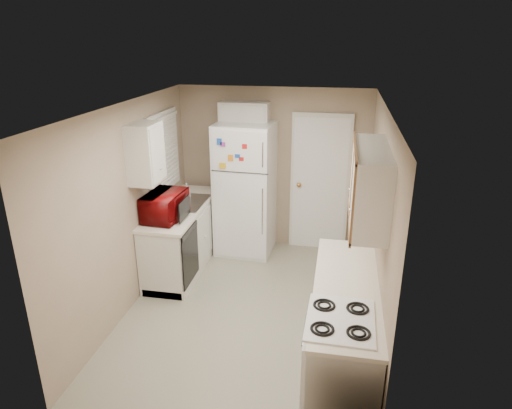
# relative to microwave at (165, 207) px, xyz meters

# --- Properties ---
(floor) EXTENTS (3.80, 3.80, 0.00)m
(floor) POSITION_rel_microwave_xyz_m (1.15, -0.45, -1.05)
(floor) COLOR #B4B09A
(floor) RESTS_ON ground
(ceiling) EXTENTS (3.80, 3.80, 0.00)m
(ceiling) POSITION_rel_microwave_xyz_m (1.15, -0.45, 1.35)
(ceiling) COLOR white
(ceiling) RESTS_ON floor
(wall_left) EXTENTS (3.80, 3.80, 0.00)m
(wall_left) POSITION_rel_microwave_xyz_m (-0.25, -0.45, 0.15)
(wall_left) COLOR tan
(wall_left) RESTS_ON floor
(wall_right) EXTENTS (3.80, 3.80, 0.00)m
(wall_right) POSITION_rel_microwave_xyz_m (2.55, -0.45, 0.15)
(wall_right) COLOR tan
(wall_right) RESTS_ON floor
(wall_back) EXTENTS (2.80, 2.80, 0.00)m
(wall_back) POSITION_rel_microwave_xyz_m (1.15, 1.45, 0.15)
(wall_back) COLOR tan
(wall_back) RESTS_ON floor
(wall_front) EXTENTS (2.80, 2.80, 0.00)m
(wall_front) POSITION_rel_microwave_xyz_m (1.15, -2.35, 0.15)
(wall_front) COLOR tan
(wall_front) RESTS_ON floor
(left_counter) EXTENTS (0.60, 1.80, 0.90)m
(left_counter) POSITION_rel_microwave_xyz_m (0.05, 0.45, -0.60)
(left_counter) COLOR silver
(left_counter) RESTS_ON floor
(dishwasher) EXTENTS (0.03, 0.58, 0.72)m
(dishwasher) POSITION_rel_microwave_xyz_m (0.34, -0.15, -0.56)
(dishwasher) COLOR black
(dishwasher) RESTS_ON floor
(sink) EXTENTS (0.54, 0.74, 0.16)m
(sink) POSITION_rel_microwave_xyz_m (0.05, 0.60, -0.19)
(sink) COLOR gray
(sink) RESTS_ON left_counter
(microwave) EXTENTS (0.64, 0.38, 0.41)m
(microwave) POSITION_rel_microwave_xyz_m (0.00, 0.00, 0.00)
(microwave) COLOR maroon
(microwave) RESTS_ON left_counter
(soap_bottle) EXTENTS (0.12, 0.12, 0.20)m
(soap_bottle) POSITION_rel_microwave_xyz_m (0.00, 0.83, -0.05)
(soap_bottle) COLOR white
(soap_bottle) RESTS_ON left_counter
(window_blinds) EXTENTS (0.10, 0.98, 1.08)m
(window_blinds) POSITION_rel_microwave_xyz_m (-0.21, 0.60, 0.55)
(window_blinds) COLOR silver
(window_blinds) RESTS_ON wall_left
(upper_cabinet_left) EXTENTS (0.30, 0.45, 0.70)m
(upper_cabinet_left) POSITION_rel_microwave_xyz_m (-0.10, -0.23, 0.75)
(upper_cabinet_left) COLOR silver
(upper_cabinet_left) RESTS_ON wall_left
(refrigerator) EXTENTS (0.84, 0.82, 1.94)m
(refrigerator) POSITION_rel_microwave_xyz_m (0.79, 1.14, -0.08)
(refrigerator) COLOR white
(refrigerator) RESTS_ON floor
(cabinet_over_fridge) EXTENTS (0.70, 0.30, 0.40)m
(cabinet_over_fridge) POSITION_rel_microwave_xyz_m (0.75, 1.30, 0.95)
(cabinet_over_fridge) COLOR silver
(cabinet_over_fridge) RESTS_ON wall_back
(interior_door) EXTENTS (0.86, 0.06, 2.08)m
(interior_door) POSITION_rel_microwave_xyz_m (1.85, 1.41, -0.03)
(interior_door) COLOR white
(interior_door) RESTS_ON floor
(right_counter) EXTENTS (0.60, 2.00, 0.90)m
(right_counter) POSITION_rel_microwave_xyz_m (2.25, -1.25, -0.60)
(right_counter) COLOR silver
(right_counter) RESTS_ON floor
(stove) EXTENTS (0.57, 0.69, 0.83)m
(stove) POSITION_rel_microwave_xyz_m (2.20, -1.81, -0.64)
(stove) COLOR white
(stove) RESTS_ON floor
(upper_cabinet_right) EXTENTS (0.30, 1.20, 0.70)m
(upper_cabinet_right) POSITION_rel_microwave_xyz_m (2.40, -0.95, 0.75)
(upper_cabinet_right) COLOR silver
(upper_cabinet_right) RESTS_ON wall_right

